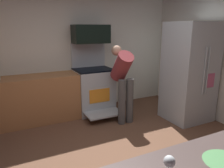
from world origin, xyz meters
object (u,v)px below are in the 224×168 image
at_px(oven_range, 94,89).
at_px(person_cook, 123,78).
at_px(microwave, 91,34).
at_px(refrigerator, 189,72).
at_px(wine_glass_mid, 169,163).

xyz_separation_m(oven_range, person_cook, (0.33, -0.69, 0.36)).
distance_m(microwave, refrigerator, 2.11).
relative_size(microwave, wine_glass_mid, 4.20).
distance_m(oven_range, wine_glass_mid, 3.52).
bearing_deg(microwave, refrigerator, -39.67).
xyz_separation_m(refrigerator, wine_glass_mid, (-2.38, -2.20, 0.08)).
distance_m(oven_range, refrigerator, 1.98).
distance_m(oven_range, person_cook, 0.84).
xyz_separation_m(oven_range, microwave, (0.00, 0.10, 1.15)).
bearing_deg(oven_range, microwave, 90.00).
xyz_separation_m(oven_range, refrigerator, (1.53, -1.17, 0.44)).
xyz_separation_m(microwave, refrigerator, (1.53, -1.27, -0.71)).
xyz_separation_m(microwave, person_cook, (0.33, -0.79, -0.80)).
bearing_deg(oven_range, wine_glass_mid, -104.20).
bearing_deg(microwave, wine_glass_mid, -103.82).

